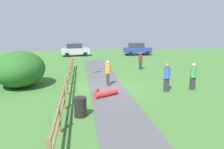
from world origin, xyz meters
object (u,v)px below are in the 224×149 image
at_px(bush_large, 20,69).
at_px(skateboard_loose, 97,71).
at_px(parked_car_silver, 75,50).
at_px(skater_riding, 108,72).
at_px(bystander_maroon, 140,60).
at_px(trash_bin, 80,107).
at_px(skater_fallen, 105,93).
at_px(bystander_blue, 167,76).
at_px(bystander_green, 193,75).
at_px(parked_car_blue, 137,49).

relative_size(bush_large, skateboard_loose, 5.49).
bearing_deg(parked_car_silver, skateboard_loose, -80.33).
distance_m(bush_large, skater_riding, 6.07).
bearing_deg(parked_car_silver, bystander_maroon, -62.29).
bearing_deg(trash_bin, skater_fallen, 63.35).
bearing_deg(parked_car_silver, trash_bin, -88.22).
distance_m(skater_riding, parked_car_silver, 18.91).
bearing_deg(bush_large, parked_car_silver, 79.54).
height_order(bystander_blue, bystander_maroon, bystander_blue).
relative_size(skater_fallen, parked_car_silver, 0.35).
bearing_deg(skateboard_loose, bystander_blue, -61.82).
relative_size(skater_fallen, bystander_blue, 0.84).
xyz_separation_m(skater_fallen, bystander_blue, (3.96, 0.51, 0.81)).
relative_size(bush_large, bystander_green, 2.32).
xyz_separation_m(bystander_green, parked_car_blue, (1.64, 20.63, -0.01)).
bearing_deg(skateboard_loose, parked_car_blue, 61.62).
bearing_deg(bush_large, skateboard_loose, 38.57).
distance_m(trash_bin, bystander_blue, 6.42).
distance_m(bystander_green, bystander_maroon, 8.00).
bearing_deg(skater_riding, bystander_maroon, 56.23).
relative_size(trash_bin, bystander_maroon, 0.52).
height_order(trash_bin, bystander_blue, bystander_blue).
relative_size(skater_riding, parked_car_silver, 0.40).
bearing_deg(parked_car_blue, bystander_blue, -99.57).
bearing_deg(skateboard_loose, parked_car_silver, 99.67).
xyz_separation_m(skater_riding, bystander_green, (5.35, -1.90, -0.02)).
bearing_deg(bystander_blue, bystander_maroon, 86.32).
bearing_deg(bystander_maroon, skateboard_loose, -168.64).
distance_m(trash_bin, parked_car_blue, 25.82).
relative_size(bystander_green, parked_car_silver, 0.40).
height_order(trash_bin, skateboard_loose, trash_bin).
bearing_deg(bush_large, bystander_maroon, 28.27).
xyz_separation_m(bystander_blue, parked_car_silver, (-6.17, 20.81, -0.05)).
distance_m(bystander_blue, bystander_maroon, 8.08).
xyz_separation_m(skater_riding, parked_car_blue, (6.99, 18.73, -0.04)).
xyz_separation_m(skater_riding, parked_car_silver, (-2.69, 18.72, -0.04)).
xyz_separation_m(trash_bin, parked_car_blue, (8.93, 24.22, 0.51)).
height_order(skater_fallen, bystander_green, bystander_green).
xyz_separation_m(bush_large, skater_fallen, (5.56, -3.17, -1.03)).
relative_size(bystander_blue, parked_car_silver, 0.41).
xyz_separation_m(parked_car_silver, parked_car_blue, (9.68, 0.01, 0.00)).
xyz_separation_m(bush_large, bystander_blue, (9.52, -2.67, -0.22)).
height_order(bystander_green, parked_car_blue, parked_car_blue).
xyz_separation_m(skater_fallen, bystander_maroon, (4.48, 8.57, 0.76)).
distance_m(skateboard_loose, bystander_maroon, 4.54).
bearing_deg(parked_car_blue, bystander_maroon, -103.20).
xyz_separation_m(skater_fallen, parked_car_silver, (-2.21, 21.31, 0.76)).
height_order(bush_large, parked_car_blue, bush_large).
height_order(bush_large, trash_bin, bush_large).
relative_size(trash_bin, skater_riding, 0.51).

